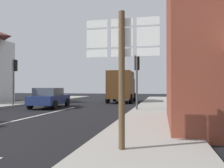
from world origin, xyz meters
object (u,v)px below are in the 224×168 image
(delivery_truck, at_px, (122,86))
(route_sign_post, at_px, (122,65))
(traffic_light_near_left, at_px, (14,72))
(sedan_far, at_px, (50,98))
(traffic_light_near_right, at_px, (137,70))

(delivery_truck, relative_size, route_sign_post, 1.57)
(traffic_light_near_left, bearing_deg, delivery_truck, 41.09)
(sedan_far, bearing_deg, route_sign_post, -55.34)
(route_sign_post, distance_m, traffic_light_near_left, 15.15)
(route_sign_post, xyz_separation_m, traffic_light_near_right, (-0.67, 9.36, 0.59))
(route_sign_post, distance_m, traffic_light_near_right, 9.40)
(sedan_far, height_order, delivery_truck, delivery_truck)
(delivery_truck, distance_m, route_sign_post, 17.66)
(sedan_far, height_order, route_sign_post, route_sign_post)
(route_sign_post, relative_size, traffic_light_near_right, 0.91)
(sedan_far, relative_size, traffic_light_near_right, 1.24)
(route_sign_post, relative_size, traffic_light_near_left, 0.87)
(sedan_far, distance_m, traffic_light_near_right, 6.85)
(sedan_far, bearing_deg, delivery_truck, 59.38)
(delivery_truck, height_order, traffic_light_near_right, traffic_light_near_right)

